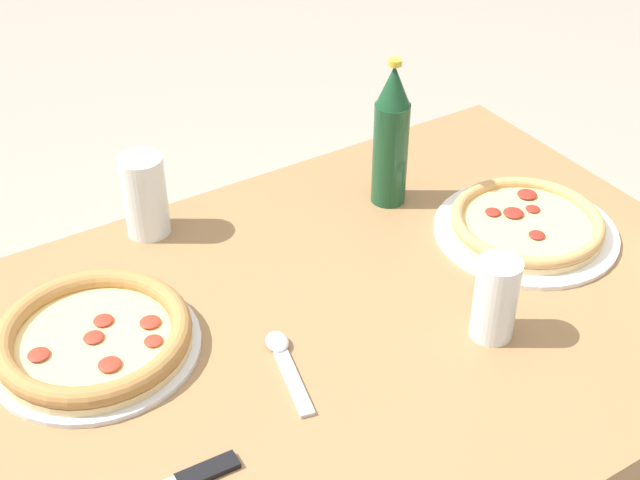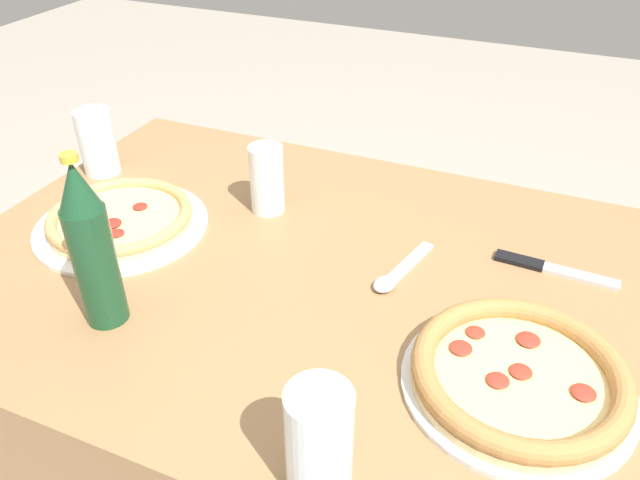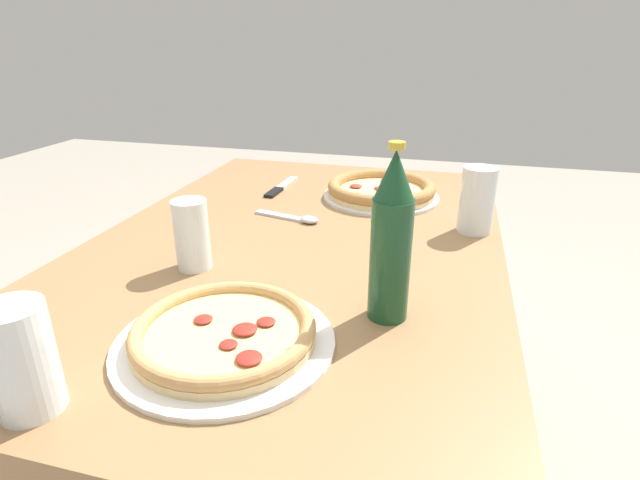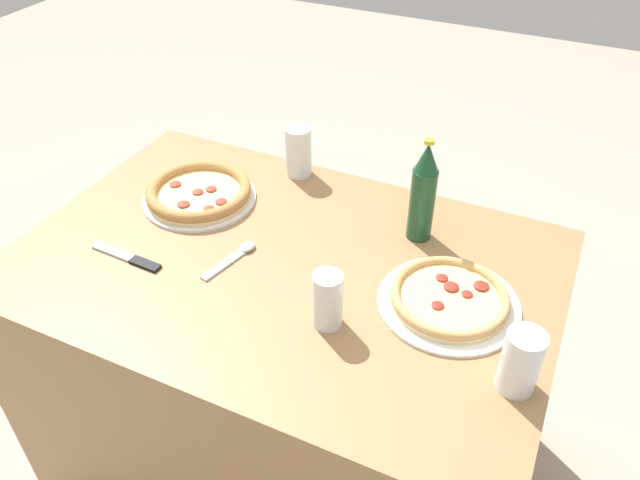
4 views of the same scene
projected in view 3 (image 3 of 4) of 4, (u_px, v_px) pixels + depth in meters
The scene contains 9 objects.
table at pixel (299, 389), 1.18m from camera, with size 1.24×0.82×0.77m.
pizza_margherita at pixel (225, 334), 0.68m from camera, with size 0.30×0.30×0.04m.
pizza_salami at pixel (381, 190), 1.27m from camera, with size 0.29×0.29×0.04m.
glass_lemonade at pixel (23, 364), 0.55m from camera, with size 0.07×0.07×0.13m.
glass_water at pixel (192, 238), 0.89m from camera, with size 0.06×0.06×0.13m.
glass_red_wine at pixel (477, 204), 1.04m from camera, with size 0.07×0.07×0.14m.
beer_bottle at pixel (391, 239), 0.70m from camera, with size 0.06×0.06×0.26m.
knife at pixel (281, 188), 1.35m from camera, with size 0.19×0.03×0.01m.
spoon at pixel (297, 218), 1.13m from camera, with size 0.06×0.17×0.02m.
Camera 3 is at (0.91, 0.29, 1.17)m, focal length 28.00 mm.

